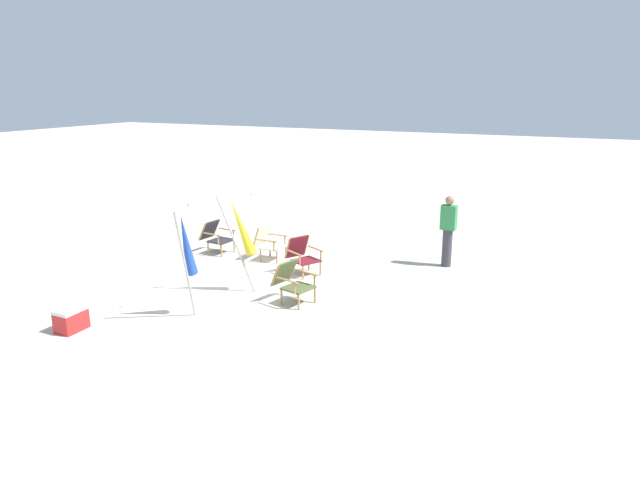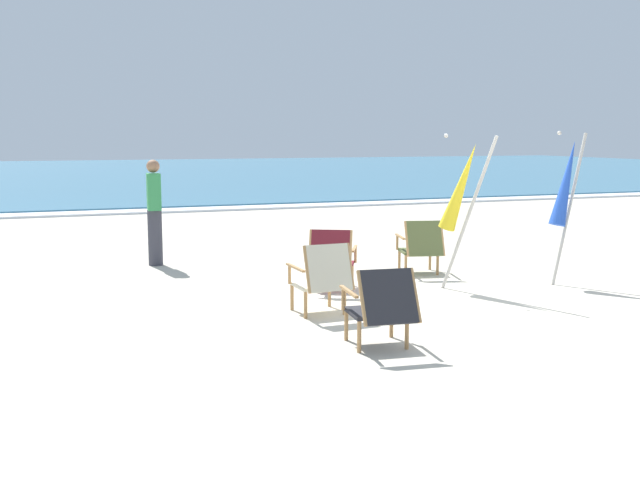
# 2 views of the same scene
# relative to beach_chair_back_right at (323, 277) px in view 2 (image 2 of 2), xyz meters

# --- Properties ---
(ground_plane) EXTENTS (80.00, 80.00, 0.00)m
(ground_plane) POSITION_rel_beach_chair_back_right_xyz_m (2.06, -0.03, -0.43)
(ground_plane) COLOR beige
(sea) EXTENTS (80.00, 40.00, 0.10)m
(sea) POSITION_rel_beach_chair_back_right_xyz_m (2.06, 32.58, -0.38)
(sea) COLOR teal
(sea) RESTS_ON ground
(surf_band) EXTENTS (80.00, 1.10, 0.06)m
(surf_band) POSITION_rel_beach_chair_back_right_xyz_m (2.06, 12.28, -0.40)
(surf_band) COLOR white
(surf_band) RESTS_ON ground
(beach_chair_back_right) EXTENTS (0.61, 0.69, 0.82)m
(beach_chair_back_right) POSITION_rel_beach_chair_back_right_xyz_m (0.00, 0.00, 0.00)
(beach_chair_back_right) COLOR beige
(beach_chair_back_right) RESTS_ON ground
(beach_chair_back_left) EXTENTS (0.65, 0.81, 0.79)m
(beach_chair_back_left) POSITION_rel_beach_chair_back_right_xyz_m (0.04, -1.46, -0.01)
(beach_chair_back_left) COLOR #28282D
(beach_chair_back_left) RESTS_ON ground
(beach_chair_far_center) EXTENTS (0.73, 0.85, 0.80)m
(beach_chair_far_center) POSITION_rel_beach_chair_back_right_xyz_m (2.19, 1.81, -0.01)
(beach_chair_far_center) COLOR #515B33
(beach_chair_far_center) RESTS_ON ground
(beach_chair_front_left) EXTENTS (0.83, 0.88, 0.81)m
(beach_chair_front_left) POSITION_rel_beach_chair_back_right_xyz_m (0.57, 1.20, -0.00)
(beach_chair_front_left) COLOR maroon
(beach_chair_front_left) RESTS_ON ground
(umbrella_furled_blue) EXTENTS (0.66, 0.33, 2.06)m
(umbrella_furled_blue) POSITION_rel_beach_chair_back_right_xyz_m (3.69, 0.58, 0.91)
(umbrella_furled_blue) COLOR #B7B2A8
(umbrella_furled_blue) RESTS_ON ground
(umbrella_furled_yellow) EXTENTS (0.58, 0.67, 2.03)m
(umbrella_furled_yellow) POSITION_rel_beach_chair_back_right_xyz_m (2.15, 0.69, 0.89)
(umbrella_furled_yellow) COLOR #B7B2A8
(umbrella_furled_yellow) RESTS_ON ground
(person_near_chairs) EXTENTS (0.22, 0.35, 1.63)m
(person_near_chairs) POSITION_rel_beach_chair_back_right_xyz_m (-1.29, 3.96, 0.41)
(person_near_chairs) COLOR #383842
(person_near_chairs) RESTS_ON ground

